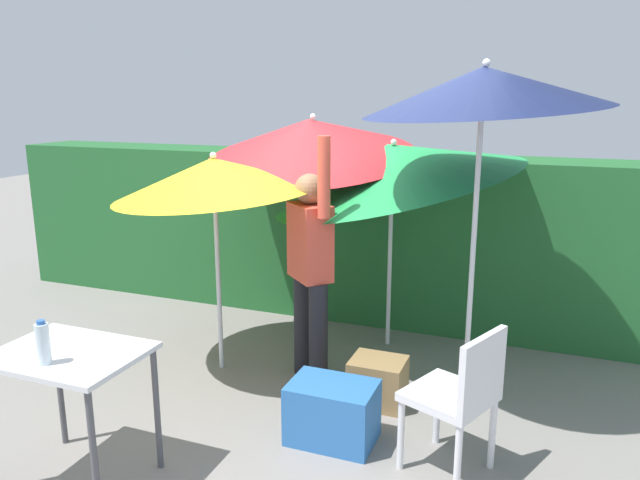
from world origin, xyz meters
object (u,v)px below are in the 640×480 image
object	(u,v)px
person_vendor	(310,263)
umbrella_rainbow	(214,176)
umbrella_navy	(484,89)
cooler_box	(332,412)
chair_plastic	(460,393)
folding_table	(70,368)
umbrella_yellow	(393,166)
bottle_water	(43,343)
crate_cardboard	(378,381)
umbrella_orange	(310,138)

from	to	relation	value
person_vendor	umbrella_rainbow	bearing A→B (deg)	-175.60
umbrella_navy	cooler_box	world-z (taller)	umbrella_navy
chair_plastic	folding_table	size ratio (longest dim) A/B	1.11
chair_plastic	folding_table	bearing A→B (deg)	-157.36
person_vendor	cooler_box	world-z (taller)	person_vendor
cooler_box	folding_table	size ratio (longest dim) A/B	0.68
umbrella_rainbow	umbrella_yellow	xyz separation A→B (m)	(1.14, 0.91, 0.03)
folding_table	bottle_water	xyz separation A→B (m)	(0.00, -0.16, 0.21)
umbrella_rainbow	crate_cardboard	xyz separation A→B (m)	(1.33, -0.10, -1.39)
chair_plastic	bottle_water	xyz separation A→B (m)	(-2.00, -1.00, 0.39)
umbrella_yellow	bottle_water	world-z (taller)	umbrella_yellow
person_vendor	umbrella_navy	bearing A→B (deg)	2.84
umbrella_orange	umbrella_yellow	distance (m)	0.73
umbrella_navy	bottle_water	distance (m)	2.96
umbrella_yellow	person_vendor	bearing A→B (deg)	-114.35
umbrella_yellow	umbrella_navy	world-z (taller)	umbrella_navy
person_vendor	bottle_water	world-z (taller)	person_vendor
umbrella_rainbow	bottle_water	distance (m)	1.85
crate_cardboard	bottle_water	distance (m)	2.24
bottle_water	folding_table	bearing A→B (deg)	91.70
umbrella_rainbow	person_vendor	distance (m)	0.98
cooler_box	crate_cardboard	size ratio (longest dim) A/B	1.42
umbrella_rainbow	cooler_box	distance (m)	1.93
bottle_water	umbrella_navy	bearing A→B (deg)	43.76
umbrella_navy	bottle_water	world-z (taller)	umbrella_navy
umbrella_orange	umbrella_yellow	bearing A→B (deg)	8.29
umbrella_rainbow	umbrella_orange	distance (m)	0.96
cooler_box	person_vendor	bearing A→B (deg)	121.38
umbrella_orange	person_vendor	world-z (taller)	umbrella_orange
umbrella_orange	folding_table	xyz separation A→B (m)	(-0.46, -2.38, -1.11)
folding_table	crate_cardboard	bearing A→B (deg)	47.43
umbrella_orange	crate_cardboard	bearing A→B (deg)	-45.79
umbrella_rainbow	umbrella_navy	distance (m)	2.02
umbrella_rainbow	crate_cardboard	size ratio (longest dim) A/B	4.65
umbrella_yellow	umbrella_navy	bearing A→B (deg)	-45.62
bottle_water	umbrella_orange	bearing A→B (deg)	79.84
cooler_box	umbrella_navy	bearing A→B (deg)	47.30
umbrella_navy	umbrella_yellow	bearing A→B (deg)	134.38
umbrella_yellow	person_vendor	distance (m)	1.14
chair_plastic	cooler_box	size ratio (longest dim) A/B	1.65
umbrella_rainbow	chair_plastic	world-z (taller)	umbrella_rainbow
folding_table	umbrella_orange	bearing A→B (deg)	79.04
umbrella_rainbow	person_vendor	xyz separation A→B (m)	(0.75, 0.06, -0.62)
chair_plastic	cooler_box	xyz separation A→B (m)	(-0.79, 0.07, -0.32)
cooler_box	umbrella_yellow	bearing A→B (deg)	92.04
folding_table	cooler_box	bearing A→B (deg)	36.62
crate_cardboard	umbrella_navy	bearing A→B (deg)	20.28
umbrella_navy	folding_table	distance (m)	2.97
person_vendor	crate_cardboard	xyz separation A→B (m)	(0.58, -0.16, -0.77)
chair_plastic	bottle_water	size ratio (longest dim) A/B	3.71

